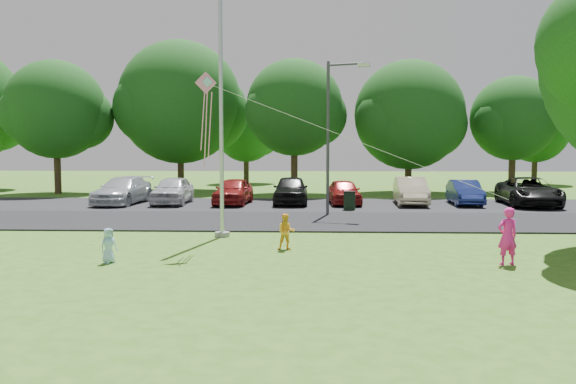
{
  "coord_description": "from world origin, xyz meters",
  "views": [
    {
      "loc": [
        -0.53,
        -13.66,
        2.97
      ],
      "look_at": [
        -1.24,
        4.0,
        1.6
      ],
      "focal_mm": 35.0,
      "sensor_mm": 36.0,
      "label": 1
    }
  ],
  "objects_px": {
    "street_lamp": "(334,124)",
    "child_yellow": "(286,232)",
    "trash_can": "(349,201)",
    "woman": "(507,236)",
    "child_blue": "(109,246)",
    "flagpole": "(221,112)",
    "kite": "(214,100)"
  },
  "relations": [
    {
      "from": "flagpole",
      "to": "kite",
      "type": "xyz_separation_m",
      "value": [
        0.2,
        -2.6,
        0.18
      ]
    },
    {
      "from": "trash_can",
      "to": "kite",
      "type": "xyz_separation_m",
      "value": [
        -4.63,
        -10.6,
        3.88
      ]
    },
    {
      "from": "flagpole",
      "to": "trash_can",
      "type": "relative_size",
      "value": 10.64
    },
    {
      "from": "flagpole",
      "to": "street_lamp",
      "type": "relative_size",
      "value": 1.48
    },
    {
      "from": "woman",
      "to": "child_blue",
      "type": "bearing_deg",
      "value": -11.66
    },
    {
      "from": "flagpole",
      "to": "child_blue",
      "type": "relative_size",
      "value": 10.89
    },
    {
      "from": "child_yellow",
      "to": "child_blue",
      "type": "bearing_deg",
      "value": -159.11
    },
    {
      "from": "flagpole",
      "to": "street_lamp",
      "type": "xyz_separation_m",
      "value": [
        3.98,
        5.91,
        -0.12
      ]
    },
    {
      "from": "trash_can",
      "to": "child_blue",
      "type": "distance_m",
      "value": 14.33
    },
    {
      "from": "trash_can",
      "to": "woman",
      "type": "xyz_separation_m",
      "value": [
        3.16,
        -12.29,
        0.27
      ]
    },
    {
      "from": "street_lamp",
      "to": "child_blue",
      "type": "height_order",
      "value": "street_lamp"
    },
    {
      "from": "street_lamp",
      "to": "woman",
      "type": "xyz_separation_m",
      "value": [
        4.01,
        -10.2,
        -3.31
      ]
    },
    {
      "from": "trash_can",
      "to": "kite",
      "type": "distance_m",
      "value": 12.2
    },
    {
      "from": "street_lamp",
      "to": "trash_can",
      "type": "relative_size",
      "value": 7.17
    },
    {
      "from": "flagpole",
      "to": "child_blue",
      "type": "xyz_separation_m",
      "value": [
        -2.26,
        -4.45,
        -3.71
      ]
    },
    {
      "from": "flagpole",
      "to": "kite",
      "type": "bearing_deg",
      "value": -85.64
    },
    {
      "from": "street_lamp",
      "to": "child_blue",
      "type": "bearing_deg",
      "value": -101.67
    },
    {
      "from": "street_lamp",
      "to": "child_yellow",
      "type": "xyz_separation_m",
      "value": [
        -1.72,
        -8.27,
        -3.51
      ]
    },
    {
      "from": "street_lamp",
      "to": "child_yellow",
      "type": "distance_m",
      "value": 9.15
    },
    {
      "from": "child_yellow",
      "to": "child_blue",
      "type": "distance_m",
      "value": 4.99
    },
    {
      "from": "woman",
      "to": "child_blue",
      "type": "relative_size",
      "value": 1.61
    },
    {
      "from": "child_yellow",
      "to": "trash_can",
      "type": "bearing_deg",
      "value": 72.1
    },
    {
      "from": "street_lamp",
      "to": "woman",
      "type": "height_order",
      "value": "street_lamp"
    },
    {
      "from": "street_lamp",
      "to": "trash_can",
      "type": "height_order",
      "value": "street_lamp"
    },
    {
      "from": "street_lamp",
      "to": "trash_can",
      "type": "xyz_separation_m",
      "value": [
        0.85,
        2.09,
        -3.57
      ]
    },
    {
      "from": "child_yellow",
      "to": "kite",
      "type": "relative_size",
      "value": 0.13
    },
    {
      "from": "child_blue",
      "to": "woman",
      "type": "bearing_deg",
      "value": -49.91
    },
    {
      "from": "trash_can",
      "to": "woman",
      "type": "relative_size",
      "value": 0.63
    },
    {
      "from": "street_lamp",
      "to": "kite",
      "type": "xyz_separation_m",
      "value": [
        -3.78,
        -8.51,
        0.3
      ]
    },
    {
      "from": "street_lamp",
      "to": "child_blue",
      "type": "xyz_separation_m",
      "value": [
        -6.25,
        -10.37,
        -3.59
      ]
    },
    {
      "from": "woman",
      "to": "child_blue",
      "type": "height_order",
      "value": "woman"
    },
    {
      "from": "flagpole",
      "to": "child_blue",
      "type": "height_order",
      "value": "flagpole"
    }
  ]
}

